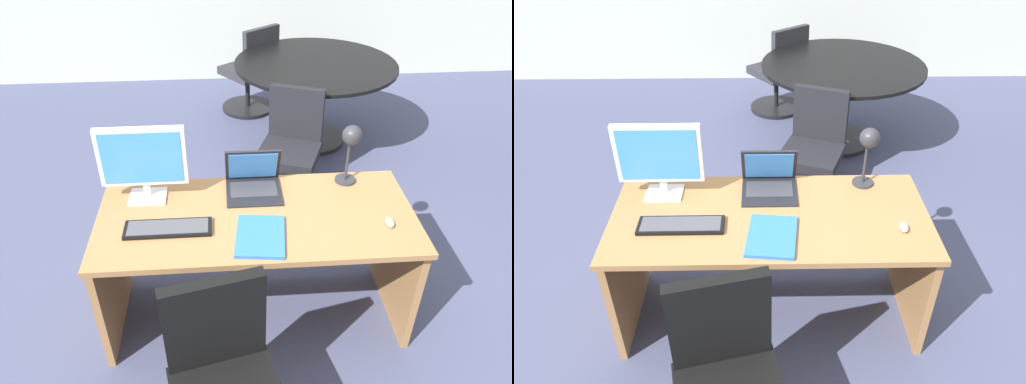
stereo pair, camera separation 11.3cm
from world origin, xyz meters
The scene contains 11 objects.
ground centered at (0.00, 1.50, 0.00)m, with size 12.00×12.00×0.00m, color #474C6B.
desk centered at (0.00, 0.05, 0.52)m, with size 1.68×0.75×0.75m.
monitor centered at (-0.59, 0.20, 0.99)m, with size 0.46×0.16×0.43m.
laptop centered at (0.00, 0.25, 0.82)m, with size 0.31×0.29×0.25m.
keyboard centered at (-0.45, -0.09, 0.76)m, with size 0.44×0.14×0.02m.
mouse centered at (0.67, -0.14, 0.77)m, with size 0.04×0.08×0.03m.
desk_lamp centered at (0.54, 0.26, 1.01)m, with size 0.12×0.14×0.37m.
book centered at (0.01, -0.19, 0.76)m, with size 0.27×0.34×0.02m.
meeting_table centered at (0.69, 2.15, 0.60)m, with size 1.47×1.47×0.78m.
meeting_chair_near centered at (0.16, 2.86, 0.39)m, with size 0.65×0.65×0.93m.
meeting_chair_far centered at (0.37, 1.32, 0.33)m, with size 0.60×0.61×0.84m.
Camera 2 is at (-0.04, -2.00, 2.29)m, focal length 33.66 mm.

